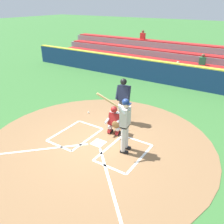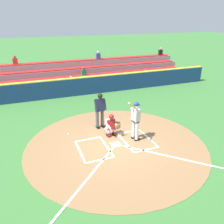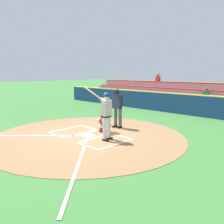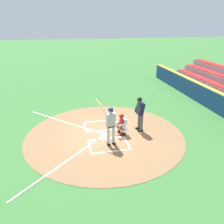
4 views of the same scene
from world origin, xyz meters
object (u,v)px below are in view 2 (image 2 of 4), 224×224
object	(u,v)px
plate_umpire	(100,108)
baseball	(68,134)
catcher	(111,125)
batter	(136,118)

from	to	relation	value
plate_umpire	baseball	xyz separation A→B (m)	(1.70, 0.17, -1.04)
plate_umpire	baseball	bearing A→B (deg)	5.63
catcher	baseball	bearing A→B (deg)	-24.13
batter	plate_umpire	bearing A→B (deg)	-58.60
plate_umpire	baseball	world-z (taller)	plate_umpire
catcher	plate_umpire	bearing A→B (deg)	-77.72
batter	plate_umpire	xyz separation A→B (m)	(1.09, -1.79, -0.02)
baseball	plate_umpire	bearing A→B (deg)	-174.37
catcher	baseball	xyz separation A→B (m)	(1.92, -0.86, -0.55)
plate_umpire	baseball	size ratio (longest dim) A/B	25.20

